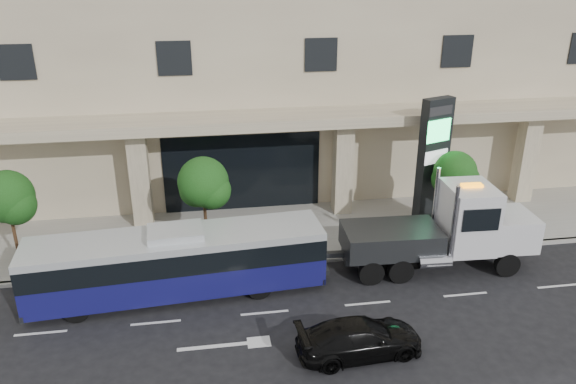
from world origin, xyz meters
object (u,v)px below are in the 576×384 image
Objects in this scene: tow_truck at (447,231)px; black_sedan at (360,338)px; signage_pylon at (433,162)px; city_bus at (178,262)px.

tow_truck is 7.29m from black_sedan.
city_bus is at bearing 179.28° from signage_pylon.
black_sedan is at bearing -133.28° from tow_truck.
tow_truck is 2.16× the size of black_sedan.
black_sedan is 0.67× the size of signage_pylon.
signage_pylon is (5.98, 9.00, 2.73)m from black_sedan.
tow_truck is (11.17, 0.40, 0.26)m from city_bus.
city_bus is at bearing 47.83° from black_sedan.
signage_pylon reaches higher than tow_truck.
city_bus is 11.18m from tow_truck.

